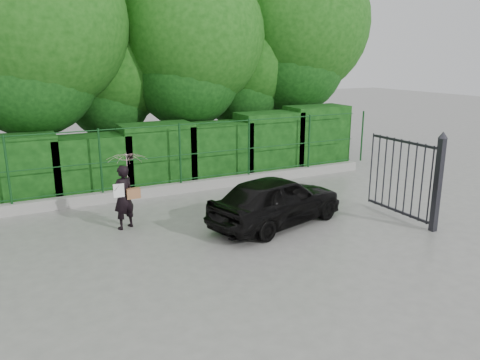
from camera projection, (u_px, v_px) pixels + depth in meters
name	position (u px, v px, depth m)	size (l,w,h in m)	color
ground	(235.00, 247.00, 10.05)	(80.00, 80.00, 0.00)	gray
kerb	(169.00, 189.00, 13.90)	(14.00, 0.25, 0.30)	#9E9E99
fence	(174.00, 154.00, 13.73)	(14.13, 0.06, 1.80)	#103E17
hedge	(165.00, 155.00, 14.65)	(14.20, 1.20, 2.25)	black
trees	(165.00, 37.00, 16.05)	(17.10, 6.15, 8.08)	black
gate	(422.00, 177.00, 11.12)	(0.22, 2.33, 2.36)	#24242A
woman	(126.00, 179.00, 10.95)	(0.95, 0.95, 1.82)	black
car	(277.00, 200.00, 11.30)	(1.46, 3.62, 1.23)	black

